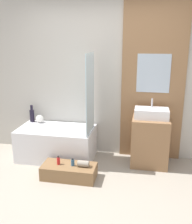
{
  "coord_description": "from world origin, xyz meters",
  "views": [
    {
      "loc": [
        0.71,
        -2.66,
        1.96
      ],
      "look_at": [
        0.06,
        0.71,
        0.97
      ],
      "focal_mm": 42.0,
      "sensor_mm": 36.0,
      "label": 1
    }
  ],
  "objects_px": {
    "sink": "(152,113)",
    "bottle_soap_primary": "(58,161)",
    "bottle_soap_secondary": "(73,162)",
    "vase_tall_dark": "(32,115)",
    "wooden_step_bench": "(69,171)",
    "bathtub": "(57,143)",
    "vase_round_light": "(40,119)"
  },
  "relations": [
    {
      "from": "vase_tall_dark",
      "to": "bottle_soap_secondary",
      "type": "xyz_separation_m",
      "value": [
        0.97,
        -0.85,
        -0.4
      ]
    },
    {
      "from": "bathtub",
      "to": "bottle_soap_primary",
      "type": "xyz_separation_m",
      "value": [
        0.23,
        -0.6,
        -0.01
      ]
    },
    {
      "from": "vase_round_light",
      "to": "vase_tall_dark",
      "type": "bearing_deg",
      "value": 169.43
    },
    {
      "from": "sink",
      "to": "bottle_soap_secondary",
      "type": "relative_size",
      "value": 4.77
    },
    {
      "from": "vase_tall_dark",
      "to": "wooden_step_bench",
      "type": "bearing_deg",
      "value": -43.16
    },
    {
      "from": "vase_round_light",
      "to": "bottle_soap_secondary",
      "type": "xyz_separation_m",
      "value": [
        0.82,
        -0.83,
        -0.34
      ]
    },
    {
      "from": "vase_tall_dark",
      "to": "bottle_soap_secondary",
      "type": "height_order",
      "value": "vase_tall_dark"
    },
    {
      "from": "wooden_step_bench",
      "to": "vase_tall_dark",
      "type": "distance_m",
      "value": 1.36
    },
    {
      "from": "bathtub",
      "to": "bottle_soap_primary",
      "type": "height_order",
      "value": "bathtub"
    },
    {
      "from": "vase_tall_dark",
      "to": "bottle_soap_primary",
      "type": "bearing_deg",
      "value": -48.46
    },
    {
      "from": "sink",
      "to": "bathtub",
      "type": "bearing_deg",
      "value": -177.21
    },
    {
      "from": "bathtub",
      "to": "wooden_step_bench",
      "type": "bearing_deg",
      "value": -57.11
    },
    {
      "from": "wooden_step_bench",
      "to": "bottle_soap_primary",
      "type": "xyz_separation_m",
      "value": [
        -0.15,
        0.0,
        0.16
      ]
    },
    {
      "from": "vase_round_light",
      "to": "bottle_soap_primary",
      "type": "distance_m",
      "value": 1.08
    },
    {
      "from": "bathtub",
      "to": "vase_round_light",
      "type": "bearing_deg",
      "value": 148.57
    },
    {
      "from": "bathtub",
      "to": "bottle_soap_primary",
      "type": "bearing_deg",
      "value": -68.75
    },
    {
      "from": "bathtub",
      "to": "bottle_soap_primary",
      "type": "distance_m",
      "value": 0.64
    },
    {
      "from": "bathtub",
      "to": "sink",
      "type": "height_order",
      "value": "sink"
    },
    {
      "from": "sink",
      "to": "bottle_soap_primary",
      "type": "xyz_separation_m",
      "value": [
        -1.28,
        -0.67,
        -0.58
      ]
    },
    {
      "from": "bathtub",
      "to": "bottle_soap_secondary",
      "type": "height_order",
      "value": "bathtub"
    },
    {
      "from": "sink",
      "to": "bottle_soap_secondary",
      "type": "height_order",
      "value": "sink"
    },
    {
      "from": "vase_tall_dark",
      "to": "vase_round_light",
      "type": "bearing_deg",
      "value": -10.57
    },
    {
      "from": "bathtub",
      "to": "vase_round_light",
      "type": "distance_m",
      "value": 0.55
    },
    {
      "from": "wooden_step_bench",
      "to": "sink",
      "type": "bearing_deg",
      "value": 30.78
    },
    {
      "from": "bathtub",
      "to": "wooden_step_bench",
      "type": "relative_size",
      "value": 1.59
    },
    {
      "from": "wooden_step_bench",
      "to": "sink",
      "type": "xyz_separation_m",
      "value": [
        1.13,
        0.67,
        0.74
      ]
    },
    {
      "from": "vase_tall_dark",
      "to": "sink",
      "type": "bearing_deg",
      "value": -5.15
    },
    {
      "from": "sink",
      "to": "bottle_soap_primary",
      "type": "relative_size",
      "value": 4.04
    },
    {
      "from": "sink",
      "to": "vase_round_light",
      "type": "xyz_separation_m",
      "value": [
        -1.89,
        0.16,
        -0.25
      ]
    },
    {
      "from": "bathtub",
      "to": "wooden_step_bench",
      "type": "xyz_separation_m",
      "value": [
        0.39,
        -0.6,
        -0.16
      ]
    },
    {
      "from": "vase_round_light",
      "to": "bottle_soap_primary",
      "type": "xyz_separation_m",
      "value": [
        0.61,
        -0.83,
        -0.33
      ]
    },
    {
      "from": "vase_round_light",
      "to": "bottle_soap_secondary",
      "type": "relative_size",
      "value": 1.25
    }
  ]
}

